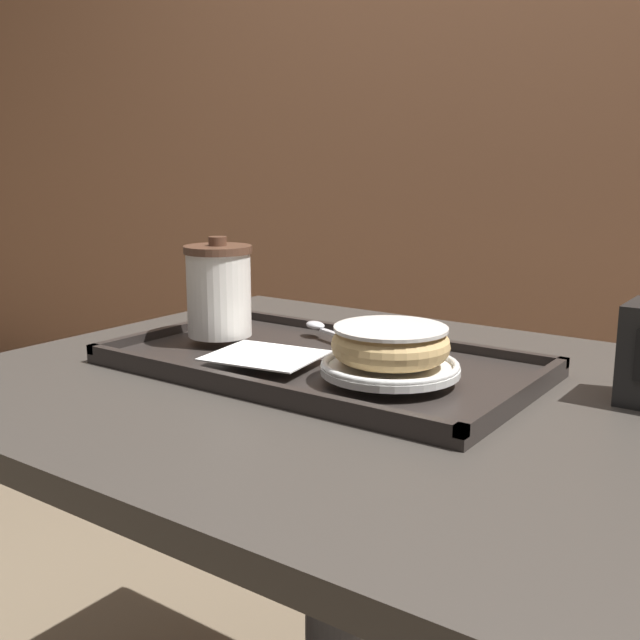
% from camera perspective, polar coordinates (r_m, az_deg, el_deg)
% --- Properties ---
extents(wall_behind, '(8.00, 0.05, 2.40)m').
position_cam_1_polar(wall_behind, '(1.91, 21.34, 18.45)').
color(wall_behind, '#9E6B4C').
rests_on(wall_behind, ground_plane).
extents(cafe_table, '(0.89, 0.76, 0.70)m').
position_cam_1_polar(cafe_table, '(0.97, 1.23, -13.76)').
color(cafe_table, '#38332D').
rests_on(cafe_table, ground_plane).
extents(serving_tray, '(0.53, 0.30, 0.02)m').
position_cam_1_polar(serving_tray, '(0.95, 0.00, -3.36)').
color(serving_tray, '#282321').
rests_on(serving_tray, cafe_table).
extents(napkin_paper, '(0.15, 0.13, 0.00)m').
position_cam_1_polar(napkin_paper, '(0.92, -4.20, -2.72)').
color(napkin_paper, white).
rests_on(napkin_paper, serving_tray).
extents(coffee_cup_front, '(0.09, 0.09, 0.14)m').
position_cam_1_polar(coffee_cup_front, '(1.02, -7.71, 2.27)').
color(coffee_cup_front, white).
rests_on(coffee_cup_front, serving_tray).
extents(plate_with_chocolate_donut, '(0.16, 0.16, 0.01)m').
position_cam_1_polar(plate_with_chocolate_donut, '(0.85, 5.36, -3.58)').
color(plate_with_chocolate_donut, white).
rests_on(plate_with_chocolate_donut, serving_tray).
extents(donut_chocolate_glazed, '(0.13, 0.13, 0.04)m').
position_cam_1_polar(donut_chocolate_glazed, '(0.84, 5.39, -1.80)').
color(donut_chocolate_glazed, '#DBB270').
rests_on(donut_chocolate_glazed, plate_with_chocolate_donut).
extents(spoon, '(0.15, 0.07, 0.01)m').
position_cam_1_polar(spoon, '(1.04, 0.34, -0.68)').
color(spoon, silver).
rests_on(spoon, serving_tray).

